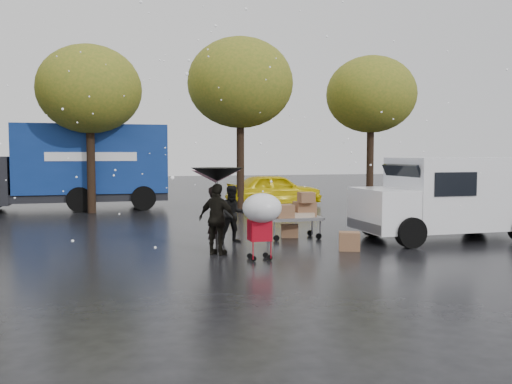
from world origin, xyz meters
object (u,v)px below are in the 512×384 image
object	(u,v)px
person_black	(218,219)
white_van	(452,196)
blue_truck	(71,167)
yellow_taxi	(274,190)
person_pink	(216,219)
shopping_cart	(262,212)
vendor_cart	(297,212)

from	to	relation	value
person_black	white_van	distance (m)	6.59
blue_truck	yellow_taxi	world-z (taller)	blue_truck
person_pink	white_van	distance (m)	6.49
person_black	yellow_taxi	world-z (taller)	person_black
shopping_cart	white_van	size ratio (longest dim) A/B	0.30
person_pink	shopping_cart	bearing A→B (deg)	-114.82
white_van	shopping_cart	bearing A→B (deg)	-165.15
yellow_taxi	white_van	bearing A→B (deg)	-175.64
person_pink	white_van	xyz separation A→B (m)	(6.48, 0.00, 0.40)
person_pink	person_black	xyz separation A→B (m)	(-0.07, -0.57, 0.05)
vendor_cart	blue_truck	world-z (taller)	blue_truck
blue_truck	yellow_taxi	distance (m)	8.67
person_black	yellow_taxi	xyz separation A→B (m)	(4.78, 10.87, -0.10)
person_black	white_van	bearing A→B (deg)	-133.41
person_black	yellow_taxi	size ratio (longest dim) A/B	0.39
person_black	yellow_taxi	distance (m)	11.87
person_black	blue_truck	xyz separation A→B (m)	(-3.79, 11.63, 0.94)
shopping_cart	yellow_taxi	size ratio (longest dim) A/B	0.35
white_van	yellow_taxi	world-z (taller)	white_van
shopping_cart	blue_truck	xyz separation A→B (m)	(-4.56, 12.60, 0.69)
blue_truck	yellow_taxi	size ratio (longest dim) A/B	1.97
white_van	yellow_taxi	distance (m)	10.46
blue_truck	person_pink	bearing A→B (deg)	-70.74
person_pink	white_van	bearing A→B (deg)	-49.05
person_black	shopping_cart	bearing A→B (deg)	170.04
shopping_cart	blue_truck	size ratio (longest dim) A/B	0.18
vendor_cart	shopping_cart	distance (m)	3.32
person_pink	yellow_taxi	bearing A→B (deg)	16.37
blue_truck	person_black	bearing A→B (deg)	-71.95
shopping_cart	person_pink	bearing A→B (deg)	114.23
white_van	person_pink	bearing A→B (deg)	-179.99
vendor_cart	blue_truck	size ratio (longest dim) A/B	0.18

